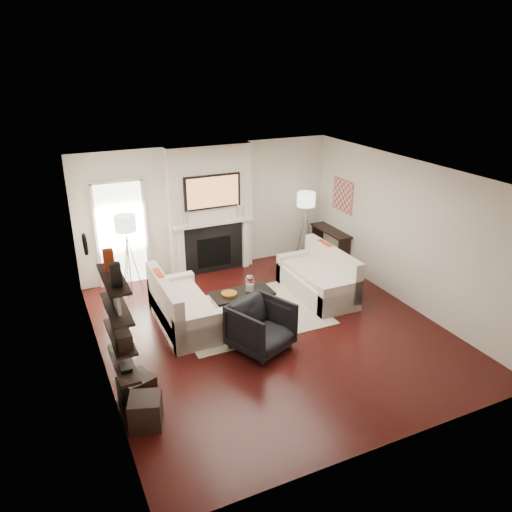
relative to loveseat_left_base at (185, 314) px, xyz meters
name	(u,v)px	position (x,y,z in m)	size (l,w,h in m)	color
room_envelope	(272,257)	(1.27, -0.79, 1.14)	(6.00, 6.00, 6.00)	#340D0B
chimney_breast	(210,210)	(1.27, 2.09, 1.14)	(1.80, 0.25, 2.70)	silver
fireplace_surround	(214,249)	(1.27, 1.95, 0.31)	(1.30, 0.02, 1.04)	black
firebox	(214,252)	(1.27, 1.95, 0.24)	(0.75, 0.02, 0.65)	black
mantel_pilaster_l	(182,253)	(0.55, 1.92, 0.34)	(0.12, 0.08, 1.10)	white
mantel_pilaster_r	(245,243)	(1.99, 1.92, 0.34)	(0.12, 0.08, 1.10)	white
mantel_shelf	(214,223)	(1.27, 1.90, 0.91)	(1.70, 0.18, 0.07)	white
tv_body	(212,192)	(1.27, 1.93, 1.57)	(1.20, 0.06, 0.70)	black
tv_screen	(213,192)	(1.27, 1.90, 1.57)	(1.10, 0.01, 0.62)	#BF723F
candlestick_l_tall	(188,218)	(0.72, 1.91, 1.09)	(0.04, 0.04, 0.30)	silver
candlestick_l_short	(182,220)	(0.59, 1.91, 1.06)	(0.04, 0.04, 0.24)	silver
candlestick_r_tall	(238,211)	(1.82, 1.91, 1.09)	(0.04, 0.04, 0.30)	silver
candlestick_r_short	(244,212)	(1.95, 1.91, 1.06)	(0.04, 0.04, 0.24)	silver
hallway_panel	(122,234)	(-0.58, 2.19, 0.84)	(0.90, 0.02, 2.10)	white
door_trim_l	(97,238)	(-1.06, 2.17, 0.84)	(0.06, 0.06, 2.16)	white
door_trim_r	(146,231)	(-0.10, 2.17, 0.84)	(0.06, 0.06, 2.16)	white
door_trim_top	(116,181)	(-0.58, 2.17, 1.92)	(1.02, 0.06, 0.06)	white
rug	(249,313)	(1.17, -0.09, -0.20)	(2.60, 2.00, 0.01)	#BCAE9A
loveseat_left_base	(185,314)	(0.00, 0.00, 0.00)	(0.85, 1.80, 0.42)	beige
loveseat_left_back	(165,302)	(-0.33, 0.00, 0.32)	(0.18, 1.80, 0.80)	beige
loveseat_left_arm_n	(200,332)	(0.00, -0.81, 0.09)	(0.85, 0.18, 0.60)	beige
loveseat_left_arm_s	(172,291)	(0.00, 0.81, 0.09)	(0.85, 0.18, 0.60)	beige
loveseat_left_cushion	(187,300)	(0.05, 0.00, 0.26)	(0.63, 1.44, 0.10)	beige
pillow_left_orange	(159,284)	(-0.33, 0.30, 0.52)	(0.10, 0.42, 0.42)	#AC3615
pillow_left_charcoal	(169,299)	(-0.33, -0.30, 0.51)	(0.10, 0.40, 0.40)	black
loveseat_right_base	(317,285)	(2.67, 0.04, 0.00)	(0.85, 1.80, 0.42)	beige
loveseat_right_back	(332,268)	(3.00, 0.04, 0.32)	(0.18, 1.80, 0.80)	beige
loveseat_right_arm_n	(340,298)	(2.67, -0.77, 0.09)	(0.85, 0.18, 0.60)	beige
loveseat_right_arm_s	(296,266)	(2.67, 0.85, 0.09)	(0.85, 0.18, 0.60)	beige
loveseat_right_cushion	(315,274)	(2.62, 0.04, 0.26)	(0.63, 1.44, 0.10)	beige
pillow_right_orange	(324,253)	(3.00, 0.34, 0.52)	(0.10, 0.42, 0.42)	#AC3615
pillow_right_charcoal	(341,264)	(3.00, -0.26, 0.51)	(0.10, 0.40, 0.40)	black
coffee_table	(242,294)	(1.07, -0.03, 0.19)	(1.10, 0.55, 0.04)	black
coffee_leg_nw	(221,315)	(0.57, -0.25, -0.02)	(0.02, 0.02, 0.38)	silver
coffee_leg_ne	(272,304)	(1.57, -0.25, -0.02)	(0.02, 0.02, 0.38)	silver
coffee_leg_sw	(212,304)	(0.57, 0.19, -0.02)	(0.02, 0.02, 0.38)	silver
coffee_leg_se	(262,294)	(1.57, 0.19, -0.02)	(0.02, 0.02, 0.38)	silver
hurricane_glass	(250,284)	(1.22, -0.03, 0.35)	(0.16, 0.16, 0.28)	white
hurricane_candle	(250,287)	(1.22, -0.03, 0.29)	(0.09, 0.09, 0.14)	white
copper_bowl	(229,294)	(0.82, -0.03, 0.24)	(0.28, 0.28, 0.05)	#B2751D
armchair	(261,324)	(0.88, -1.21, 0.22)	(0.84, 0.79, 0.87)	black
lamp_left_post	(129,265)	(-0.58, 1.64, 0.39)	(0.02, 0.02, 1.20)	silver
lamp_left_shade	(125,223)	(-0.58, 1.64, 1.24)	(0.40, 0.40, 0.30)	white
lamp_left_leg_a	(135,264)	(-0.47, 1.64, 0.39)	(0.02, 0.02, 1.25)	silver
lamp_left_leg_b	(126,264)	(-0.64, 1.74, 0.39)	(0.02, 0.02, 1.25)	silver
lamp_left_leg_c	(128,267)	(-0.64, 1.55, 0.39)	(0.02, 0.02, 1.25)	silver
lamp_right_post	(305,236)	(3.32, 1.65, 0.39)	(0.02, 0.02, 1.20)	silver
lamp_right_shade	(306,199)	(3.32, 1.65, 1.24)	(0.40, 0.40, 0.30)	white
lamp_right_leg_a	(309,235)	(3.43, 1.65, 0.39)	(0.02, 0.02, 1.25)	silver
lamp_right_leg_b	(300,235)	(3.26, 1.75, 0.39)	(0.02, 0.02, 1.25)	silver
lamp_right_leg_c	(305,238)	(3.26, 1.56, 0.39)	(0.02, 0.02, 1.25)	silver
console_top	(331,231)	(3.84, 1.40, 0.52)	(0.35, 1.20, 0.04)	black
console_leg_n	(344,255)	(3.84, 0.85, 0.14)	(0.30, 0.04, 0.71)	black
console_leg_s	(317,239)	(3.84, 1.95, 0.14)	(0.30, 0.04, 0.71)	black
wall_art	(343,196)	(4.00, 1.26, 1.34)	(0.03, 0.70, 0.70)	#B26A59
shelf_bottom	(123,363)	(-1.35, -1.79, 0.49)	(0.25, 1.00, 0.04)	black
shelf_lower	(120,337)	(-1.35, -1.79, 0.89)	(0.25, 1.00, 0.04)	black
shelf_upper	(117,308)	(-1.35, -1.79, 1.29)	(0.25, 1.00, 0.04)	black
shelf_top	(113,279)	(-1.35, -1.79, 1.69)	(0.25, 1.00, 0.04)	black
decor_magfile_a	(116,275)	(-1.35, -2.04, 1.85)	(0.12, 0.10, 0.28)	black
decor_magfile_b	(109,260)	(-1.35, -1.57, 1.85)	(0.12, 0.10, 0.28)	#AC3615
decor_frame_a	(117,302)	(-1.35, -1.88, 1.42)	(0.04, 0.30, 0.22)	white
decor_frame_b	(113,295)	(-1.35, -1.61, 1.40)	(0.04, 0.22, 0.18)	black
decor_wine_rack	(124,340)	(-1.35, -2.08, 1.01)	(0.18, 0.25, 0.20)	black
decor_box_small	(117,326)	(-1.35, -1.65, 0.97)	(0.15, 0.12, 0.12)	black
decor_books	(126,368)	(-1.35, -1.95, 0.53)	(0.14, 0.20, 0.05)	black
decor_box_tall	(119,346)	(-1.35, -1.52, 0.60)	(0.10, 0.10, 0.18)	white
clock_rim	(85,244)	(-1.46, 0.11, 1.49)	(0.34, 0.34, 0.04)	black
clock_face	(87,244)	(-1.44, 0.11, 1.49)	(0.29, 0.29, 0.01)	white
ottoman_near	(137,389)	(-1.20, -1.71, -0.01)	(0.40, 0.40, 0.40)	black
ottoman_far	(146,411)	(-1.20, -2.20, -0.01)	(0.40, 0.40, 0.40)	black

